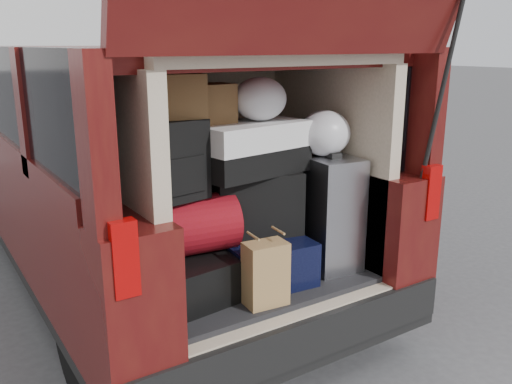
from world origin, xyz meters
The scene contains 15 objects.
ground centered at (0.00, 0.00, 0.00)m, with size 80.00×80.00×0.00m, color #3B3B3E.
minivan centered at (0.00, 1.86, 0.91)m, with size 1.90×5.35×2.77m.
load_floor centered at (0.00, 0.28, 0.28)m, with size 1.24×1.05×0.55m, color black.
black_hardshell centered at (-0.38, 0.17, 0.66)m, with size 0.40×0.55×0.22m, color black.
navy_hardshell centered at (0.06, 0.14, 0.67)m, with size 0.45×0.55×0.24m, color black.
silver_roller centered at (0.48, 0.08, 0.87)m, with size 0.27×0.43×0.64m, color silver.
kraft_bag centered at (-0.10, -0.16, 0.71)m, with size 0.21×0.13×0.32m, color #A07648.
red_duffel centered at (-0.35, 0.16, 0.92)m, with size 0.46×0.30×0.30m, color maroon.
black_soft_case centered at (0.06, 0.19, 0.96)m, with size 0.48×0.29×0.34m, color black.
backpack centered at (-0.41, 0.14, 1.26)m, with size 0.27×0.16×0.39m, color black.
twotone_duffel centered at (0.03, 0.18, 1.27)m, with size 0.60×0.31×0.27m, color silver.
grocery_sack_lower centered at (-0.37, 0.19, 1.56)m, with size 0.23×0.19×0.21m, color brown.
grocery_sack_upper centered at (-0.14, 0.27, 1.50)m, with size 0.20×0.16×0.20m, color brown.
plastic_bag_center centered at (0.10, 0.20, 1.52)m, with size 0.29×0.27×0.23m, color silver.
plastic_bag_right centered at (0.46, 0.10, 1.32)m, with size 0.29×0.27×0.25m, color silver.
Camera 1 is at (-1.48, -2.18, 1.79)m, focal length 38.00 mm.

